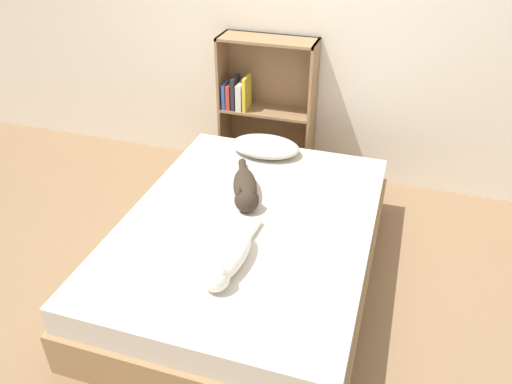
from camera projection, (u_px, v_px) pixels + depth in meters
ground_plane at (249, 275)px, 3.09m from camera, size 8.00×8.00×0.00m
wall_back at (309, 14)px, 3.52m from camera, size 8.00×0.06×2.50m
bed at (249, 249)px, 2.97m from camera, size 1.43×1.95×0.42m
pillow at (265, 146)px, 3.49m from camera, size 0.48×0.31×0.11m
cat_light at (228, 259)px, 2.47m from camera, size 0.18×0.63×0.16m
cat_dark at (245, 189)px, 3.01m from camera, size 0.30×0.58×0.17m
bookshelf at (265, 106)px, 3.86m from camera, size 0.72×0.26×1.10m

